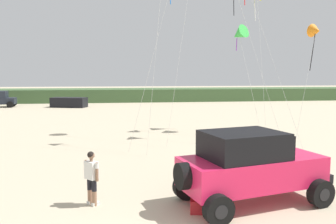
{
  "coord_description": "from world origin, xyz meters",
  "views": [
    {
      "loc": [
        -0.44,
        -6.34,
        3.97
      ],
      "look_at": [
        1.04,
        4.67,
        2.74
      ],
      "focal_mm": 36.41,
      "sensor_mm": 36.0,
      "label": 1
    }
  ],
  "objects_px": {
    "cooler_box": "(200,206)",
    "kite_black_sled": "(239,34)",
    "kite_purple_stunt": "(316,31)",
    "jeep": "(250,165)",
    "person_watching": "(92,175)",
    "distant_sedan": "(69,102)"
  },
  "relations": [
    {
      "from": "cooler_box",
      "to": "kite_black_sled",
      "type": "xyz_separation_m",
      "value": [
        5.87,
        13.81,
        6.55
      ]
    },
    {
      "from": "kite_black_sled",
      "to": "kite_purple_stunt",
      "type": "height_order",
      "value": "kite_black_sled"
    },
    {
      "from": "jeep",
      "to": "kite_black_sled",
      "type": "relative_size",
      "value": 0.67
    },
    {
      "from": "kite_black_sled",
      "to": "jeep",
      "type": "bearing_deg",
      "value": -107.49
    },
    {
      "from": "person_watching",
      "to": "kite_black_sled",
      "type": "relative_size",
      "value": 0.22
    },
    {
      "from": "jeep",
      "to": "cooler_box",
      "type": "relative_size",
      "value": 8.96
    },
    {
      "from": "jeep",
      "to": "distant_sedan",
      "type": "height_order",
      "value": "jeep"
    },
    {
      "from": "jeep",
      "to": "distant_sedan",
      "type": "relative_size",
      "value": 1.19
    },
    {
      "from": "person_watching",
      "to": "distant_sedan",
      "type": "relative_size",
      "value": 0.4
    },
    {
      "from": "distant_sedan",
      "to": "kite_black_sled",
      "type": "relative_size",
      "value": 0.56
    },
    {
      "from": "jeep",
      "to": "kite_purple_stunt",
      "type": "bearing_deg",
      "value": 51.38
    },
    {
      "from": "distant_sedan",
      "to": "kite_black_sled",
      "type": "bearing_deg",
      "value": -36.41
    },
    {
      "from": "kite_purple_stunt",
      "to": "distant_sedan",
      "type": "bearing_deg",
      "value": 127.49
    },
    {
      "from": "person_watching",
      "to": "kite_black_sled",
      "type": "distance_m",
      "value": 16.67
    },
    {
      "from": "distant_sedan",
      "to": "kite_black_sled",
      "type": "xyz_separation_m",
      "value": [
        14.52,
        -19.63,
        6.14
      ]
    },
    {
      "from": "jeep",
      "to": "kite_purple_stunt",
      "type": "relative_size",
      "value": 0.71
    },
    {
      "from": "jeep",
      "to": "kite_black_sled",
      "type": "bearing_deg",
      "value": 72.51
    },
    {
      "from": "jeep",
      "to": "kite_black_sled",
      "type": "xyz_separation_m",
      "value": [
        4.18,
        13.28,
        5.54
      ]
    },
    {
      "from": "person_watching",
      "to": "distant_sedan",
      "type": "bearing_deg",
      "value": 99.67
    },
    {
      "from": "jeep",
      "to": "person_watching",
      "type": "distance_m",
      "value": 4.85
    },
    {
      "from": "cooler_box",
      "to": "distant_sedan",
      "type": "relative_size",
      "value": 0.13
    },
    {
      "from": "jeep",
      "to": "kite_black_sled",
      "type": "height_order",
      "value": "kite_black_sled"
    }
  ]
}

